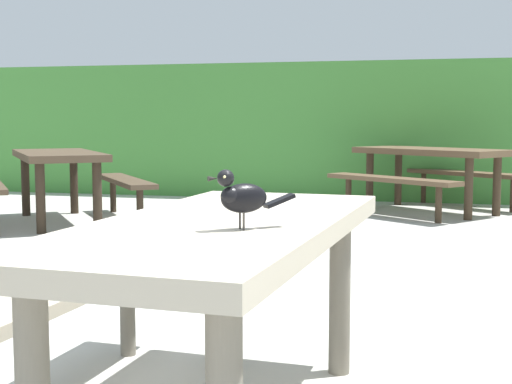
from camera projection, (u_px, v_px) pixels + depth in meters
The scene contains 5 objects.
hedge_wall at pixel (406, 130), 10.55m from camera, with size 28.00×2.30×1.84m, color #428438.
picnic_table_foreground at pixel (222, 273), 2.47m from camera, with size 1.79×1.85×0.74m.
bird_grackle at pixel (241, 196), 2.20m from camera, with size 0.24×0.20×0.18m.
picnic_table_mid_left at pixel (58, 169), 7.60m from camera, with size 2.37×2.38×0.74m.
picnic_table_mid_right at pixel (431, 164), 8.49m from camera, with size 2.38×2.37×0.74m.
Camera 1 is at (0.47, -2.18, 1.07)m, focal length 51.37 mm.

